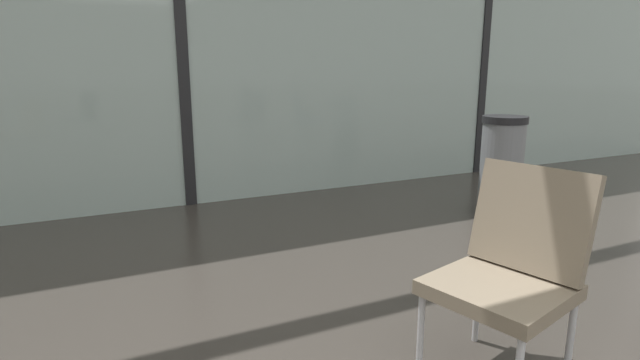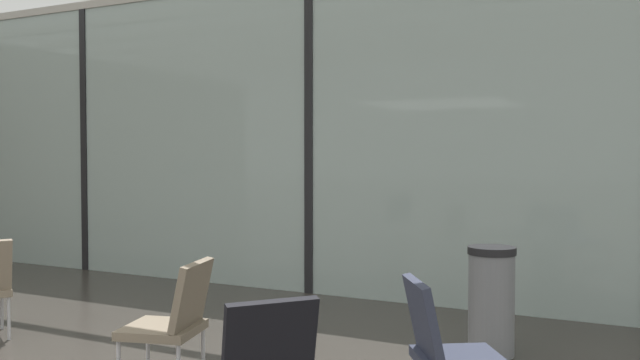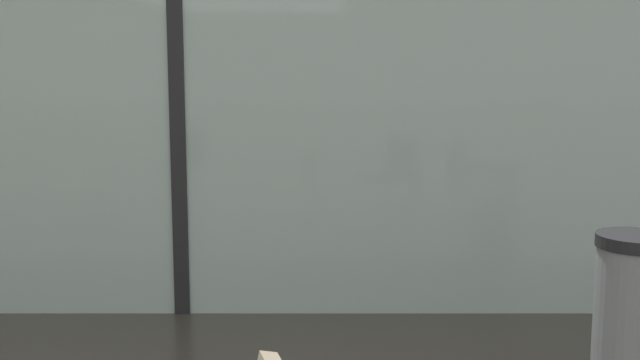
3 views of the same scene
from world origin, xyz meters
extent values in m
cube|color=#A3B7B2|center=(0.00, 5.20, 1.79)|extent=(14.00, 0.08, 3.57)
cube|color=black|center=(0.00, 5.20, 1.79)|extent=(0.10, 0.12, 3.57)
cube|color=black|center=(3.50, 5.20, 1.79)|extent=(0.10, 0.12, 3.57)
ellipsoid|color=silver|center=(1.33, 10.40, 2.26)|extent=(11.01, 4.52, 4.52)
cube|color=#7F705B|center=(0.60, 1.92, 0.40)|extent=(0.59, 0.59, 0.06)
cube|color=#7F705B|center=(0.81, 1.98, 0.65)|extent=(0.26, 0.50, 0.44)
cylinder|color=#BCBCC1|center=(0.34, 2.07, 0.18)|extent=(0.03, 0.03, 0.37)
cylinder|color=#BCBCC1|center=(0.75, 2.18, 0.18)|extent=(0.03, 0.03, 0.37)
cylinder|color=#BCBCC1|center=(0.86, 1.77, 0.18)|extent=(0.03, 0.03, 0.37)
cylinder|color=slate|center=(2.41, 3.71, 0.40)|extent=(0.36, 0.36, 0.80)
cylinder|color=black|center=(2.41, 3.71, 0.83)|extent=(0.38, 0.38, 0.06)
camera|label=1|loc=(-0.81, 0.60, 1.25)|focal=27.52mm
camera|label=2|loc=(3.62, -1.63, 1.58)|focal=37.95mm
camera|label=3|loc=(0.93, 0.30, 1.61)|focal=42.01mm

